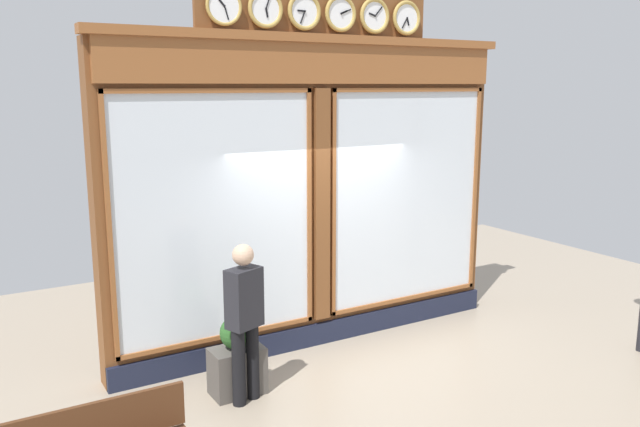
{
  "coord_description": "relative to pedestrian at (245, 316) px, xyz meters",
  "views": [
    {
      "loc": [
        3.99,
        6.7,
        3.24
      ],
      "look_at": [
        0.0,
        0.0,
        1.69
      ],
      "focal_mm": 36.24,
      "sensor_mm": 36.0,
      "label": 1
    }
  ],
  "objects": [
    {
      "name": "planter_box",
      "position": [
        0.01,
        -0.21,
        -0.67
      ],
      "size": [
        0.56,
        0.36,
        0.51
      ],
      "primitive_type": "cube",
      "color": "#4C4742",
      "rests_on": "ground_plane"
    },
    {
      "name": "planter_shrub",
      "position": [
        0.01,
        -0.21,
        -0.24
      ],
      "size": [
        0.35,
        0.35,
        0.35
      ],
      "primitive_type": "sphere",
      "color": "#285623",
      "rests_on": "planter_box"
    },
    {
      "name": "shop_facade",
      "position": [
        -1.46,
        -1.06,
        1.03
      ],
      "size": [
        5.44,
        0.42,
        4.38
      ],
      "color": "brown",
      "rests_on": "ground_plane"
    },
    {
      "name": "pedestrian",
      "position": [
        0.0,
        0.0,
        0.0
      ],
      "size": [
        0.41,
        0.33,
        1.69
      ],
      "color": "black",
      "rests_on": "ground_plane"
    }
  ]
}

